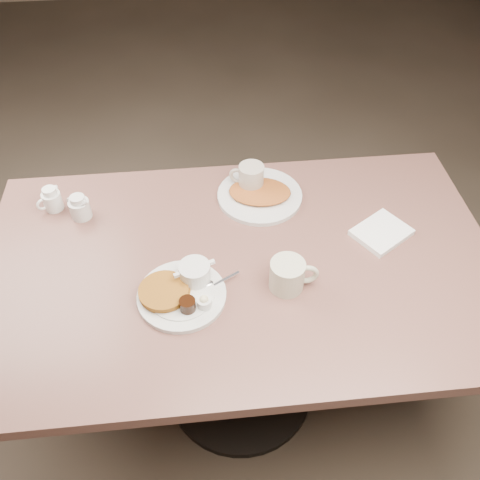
{
  "coord_description": "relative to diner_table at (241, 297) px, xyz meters",
  "views": [
    {
      "loc": [
        -0.1,
        -0.97,
        1.86
      ],
      "look_at": [
        0.0,
        0.02,
        0.82
      ],
      "focal_mm": 38.32,
      "sensor_mm": 36.0,
      "label": 1
    }
  ],
  "objects": [
    {
      "name": "creamer_left",
      "position": [
        -0.57,
        0.29,
        0.21
      ],
      "size": [
        0.08,
        0.07,
        0.08
      ],
      "color": "white",
      "rests_on": "diner_table"
    },
    {
      "name": "diner_table",
      "position": [
        0.0,
        0.0,
        0.0
      ],
      "size": [
        1.5,
        0.9,
        0.75
      ],
      "color": "#84564C",
      "rests_on": "ground"
    },
    {
      "name": "coffee_mug_far",
      "position": [
        0.06,
        0.31,
        0.22
      ],
      "size": [
        0.13,
        0.11,
        0.1
      ],
      "color": "#BFB3A4",
      "rests_on": "diner_table"
    },
    {
      "name": "hash_plate",
      "position": [
        0.09,
        0.27,
        0.18
      ],
      "size": [
        0.32,
        0.32,
        0.04
      ],
      "color": "silver",
      "rests_on": "diner_table"
    },
    {
      "name": "coffee_mug_near",
      "position": [
        0.12,
        -0.1,
        0.22
      ],
      "size": [
        0.14,
        0.1,
        0.09
      ],
      "color": "beige",
      "rests_on": "diner_table"
    },
    {
      "name": "napkin",
      "position": [
        0.44,
        0.07,
        0.18
      ],
      "size": [
        0.2,
        0.19,
        0.02
      ],
      "color": "white",
      "rests_on": "diner_table"
    },
    {
      "name": "main_plate",
      "position": [
        -0.17,
        -0.1,
        0.19
      ],
      "size": [
        0.32,
        0.31,
        0.07
      ],
      "color": "silver",
      "rests_on": "diner_table"
    },
    {
      "name": "creamer_right",
      "position": [
        -0.48,
        0.24,
        0.21
      ],
      "size": [
        0.08,
        0.08,
        0.08
      ],
      "color": "white",
      "rests_on": "diner_table"
    },
    {
      "name": "room",
      "position": [
        0.0,
        0.0,
        0.82
      ],
      "size": [
        7.04,
        8.04,
        2.84
      ],
      "color": "#4C3F33",
      "rests_on": "ground"
    }
  ]
}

